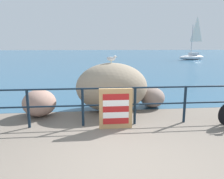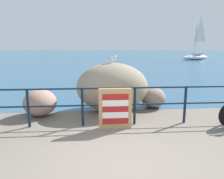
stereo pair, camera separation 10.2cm
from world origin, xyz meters
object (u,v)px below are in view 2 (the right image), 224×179
at_px(breakwater_boulder_main, 112,87).
at_px(breakwater_boulder_left, 40,103).
at_px(folded_deckchair_stack, 115,109).
at_px(sailboat, 196,55).
at_px(seagull, 112,58).
at_px(breakwater_boulder_right, 153,97).

xyz_separation_m(breakwater_boulder_main, breakwater_boulder_left, (-2.21, -0.34, -0.38)).
bearing_deg(folded_deckchair_stack, breakwater_boulder_left, 150.69).
xyz_separation_m(folded_deckchair_stack, breakwater_boulder_left, (-2.16, 1.21, -0.12)).
bearing_deg(sailboat, breakwater_boulder_left, 38.47).
distance_m(breakwater_boulder_main, seagull, 0.91).
xyz_separation_m(seagull, sailboat, (14.05, 23.72, -0.98)).
xyz_separation_m(breakwater_boulder_main, sailboat, (14.03, 23.72, -0.07)).
xyz_separation_m(breakwater_boulder_left, breakwater_boulder_right, (3.64, 0.61, -0.06)).
relative_size(folded_deckchair_stack, breakwater_boulder_right, 1.19).
bearing_deg(breakwater_boulder_left, seagull, 8.78).
relative_size(breakwater_boulder_left, breakwater_boulder_right, 1.18).
height_order(breakwater_boulder_left, breakwater_boulder_right, breakwater_boulder_left).
bearing_deg(sailboat, seagull, 41.86).
bearing_deg(breakwater_boulder_right, breakwater_boulder_left, -170.49).
bearing_deg(breakwater_boulder_right, breakwater_boulder_main, -169.25).
height_order(breakwater_boulder_main, breakwater_boulder_right, breakwater_boulder_main).
bearing_deg(seagull, breakwater_boulder_main, 8.27).
height_order(folded_deckchair_stack, breakwater_boulder_left, folded_deckchair_stack).
height_order(breakwater_boulder_left, sailboat, sailboat).
xyz_separation_m(folded_deckchair_stack, breakwater_boulder_right, (1.47, 1.82, -0.18)).
distance_m(folded_deckchair_stack, breakwater_boulder_left, 2.48).
bearing_deg(breakwater_boulder_right, folded_deckchair_stack, -128.96).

